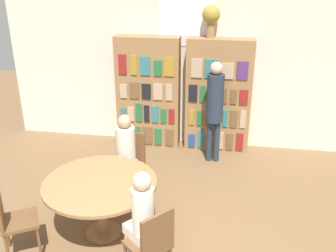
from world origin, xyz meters
The scene contains 11 objects.
wall_back centered at (0.00, 3.88, 1.51)m, with size 6.40×0.07×3.00m.
bookshelf_left centered at (-0.62, 3.69, 0.99)m, with size 1.12×0.34×1.98m.
bookshelf_right centered at (0.62, 3.69, 0.99)m, with size 1.12×0.34×1.98m.
flower_vase centered at (0.44, 3.69, 2.32)m, with size 0.29×0.29×0.52m.
reading_table centered at (-0.66, 1.02, 0.64)m, with size 1.36×1.36×0.75m.
chair_near_camera centered at (-1.54, 0.51, 0.51)m, with size 0.55×0.55×0.91m.
chair_left_side centered at (-0.56, 2.04, 0.51)m, with size 0.44×0.44×0.91m.
chair_far_side centered at (0.11, 0.35, 0.51)m, with size 0.56×0.56×0.91m.
seated_reader_left centered at (-0.57, 1.86, 0.73)m, with size 0.30×0.39×1.27m.
seated_reader_right centered at (-0.03, 0.47, 0.72)m, with size 0.39×0.39×1.27m.
librarian_standing centered at (0.58, 3.19, 1.04)m, with size 0.27×0.54×1.72m.
Camera 1 is at (0.78, -2.81, 3.21)m, focal length 42.00 mm.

